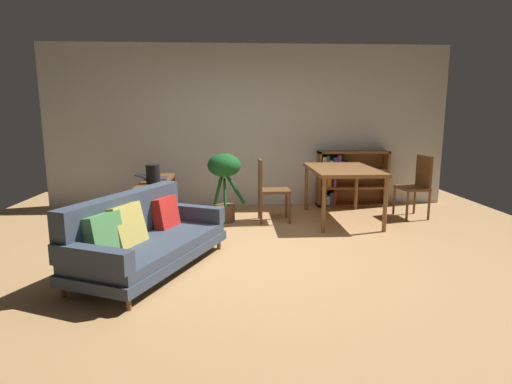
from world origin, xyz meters
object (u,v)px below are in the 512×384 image
(potted_floor_plant, at_px, (224,176))
(dining_chair_far, at_px, (417,183))
(media_console, at_px, (157,202))
(dining_chair_near, at_px, (269,187))
(dining_table, at_px, (343,173))
(open_laptop, at_px, (153,178))
(desk_speaker, at_px, (153,174))
(fabric_couch, at_px, (143,236))
(bookshelf, at_px, (347,178))

(potted_floor_plant, distance_m, dining_chair_far, 2.92)
(media_console, relative_size, dining_chair_near, 1.50)
(media_console, height_order, dining_table, dining_table)
(open_laptop, xyz_separation_m, desk_speaker, (0.07, -0.38, 0.11))
(potted_floor_plant, height_order, dining_chair_near, potted_floor_plant)
(dining_table, xyz_separation_m, dining_chair_far, (1.18, 0.12, -0.18))
(media_console, bearing_deg, open_laptop, 120.75)
(media_console, bearing_deg, dining_chair_far, 2.34)
(fabric_couch, relative_size, open_laptop, 4.18)
(fabric_couch, height_order, desk_speaker, desk_speaker)
(dining_table, bearing_deg, open_laptop, 178.89)
(desk_speaker, relative_size, bookshelf, 0.21)
(dining_chair_near, xyz_separation_m, dining_chair_far, (2.27, 0.13, 0.02))
(bookshelf, bearing_deg, dining_chair_far, -47.00)
(media_console, height_order, potted_floor_plant, potted_floor_plant)
(desk_speaker, bearing_deg, dining_chair_near, 10.89)
(fabric_couch, relative_size, dining_table, 1.38)
(media_console, bearing_deg, desk_speaker, -87.17)
(fabric_couch, xyz_separation_m, dining_chair_far, (3.71, 2.00, 0.19))
(open_laptop, xyz_separation_m, dining_chair_near, (1.68, -0.07, -0.14))
(open_laptop, relative_size, dining_chair_far, 0.50)
(fabric_couch, relative_size, desk_speaker, 7.81)
(potted_floor_plant, distance_m, dining_chair_near, 0.67)
(open_laptop, height_order, desk_speaker, desk_speaker)
(open_laptop, xyz_separation_m, potted_floor_plant, (1.03, -0.06, 0.02))
(desk_speaker, distance_m, dining_chair_far, 3.91)
(dining_table, xyz_separation_m, dining_chair_near, (-1.09, -0.02, -0.20))
(fabric_couch, distance_m, dining_chair_far, 4.22)
(open_laptop, distance_m, potted_floor_plant, 1.03)
(dining_table, bearing_deg, dining_chair_near, -179.07)
(fabric_couch, height_order, dining_table, dining_table)
(potted_floor_plant, distance_m, bookshelf, 2.33)
(dining_chair_far, bearing_deg, media_console, -177.66)
(dining_table, xyz_separation_m, bookshelf, (0.35, 1.01, -0.23))
(open_laptop, bearing_deg, dining_table, -1.11)
(potted_floor_plant, xyz_separation_m, bookshelf, (2.08, 1.02, -0.19))
(potted_floor_plant, bearing_deg, dining_chair_near, -1.28)
(open_laptop, height_order, dining_chair_far, dining_chair_far)
(dining_table, distance_m, dining_chair_far, 1.20)
(open_laptop, distance_m, dining_table, 2.76)
(fabric_couch, distance_m, dining_chair_near, 2.36)
(open_laptop, relative_size, potted_floor_plant, 0.47)
(fabric_couch, bearing_deg, open_laptop, 96.97)
(desk_speaker, bearing_deg, dining_chair_far, 6.53)
(dining_chair_near, relative_size, bookshelf, 0.77)
(dining_chair_far, bearing_deg, dining_table, -174.35)
(media_console, distance_m, desk_speaker, 0.53)
(open_laptop, height_order, dining_table, dining_table)
(fabric_couch, xyz_separation_m, dining_chair_near, (1.44, 1.87, 0.17))
(dining_chair_near, bearing_deg, bookshelf, 35.70)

